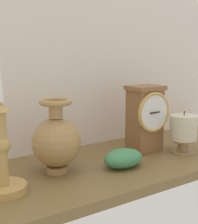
{
  "coord_description": "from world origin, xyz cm",
  "views": [
    {
      "loc": [
        -55.98,
        -68.59,
        29.18
      ],
      "look_at": [
        -9.36,
        0.0,
        14.0
      ],
      "focal_mm": 52.9,
      "sensor_mm": 36.0,
      "label": 1
    }
  ],
  "objects": [
    {
      "name": "back_wall",
      "position": [
        0.0,
        18.5,
        32.5
      ],
      "size": [
        120.0,
        2.0,
        65.0
      ],
      "primitive_type": "cube",
      "color": "silver",
      "rests_on": "ground_plane"
    },
    {
      "name": "ivy_sprig",
      "position": [
        -5.44,
        -5.29,
        2.38
      ],
      "size": [
        10.87,
        7.61,
        4.77
      ],
      "color": "#3F8454",
      "rests_on": "ground_plane"
    },
    {
      "name": "candlestick_tall_left",
      "position": [
        -35.99,
        -3.61,
        10.72
      ],
      "size": [
        9.7,
        9.7,
        37.59
      ],
      "color": "tan",
      "rests_on": "ground_plane"
    },
    {
      "name": "ground_plane",
      "position": [
        0.0,
        0.0,
        -1.2
      ],
      "size": [
        100.0,
        36.0,
        2.4
      ],
      "primitive_type": "cube",
      "color": "brown"
    },
    {
      "name": "brass_vase_bulbous",
      "position": [
        -21.09,
        1.11,
        8.06
      ],
      "size": [
        11.98,
        11.98,
        18.15
      ],
      "color": "#A27B49",
      "rests_on": "ground_plane"
    },
    {
      "name": "mantel_clock",
      "position": [
        8.71,
        2.12,
        10.2
      ],
      "size": [
        11.72,
        8.68,
        19.5
      ],
      "color": "brown",
      "rests_on": "ground_plane"
    },
    {
      "name": "pillar_candle_front",
      "position": [
        17.28,
        -4.82,
        6.43
      ],
      "size": [
        8.0,
        8.0,
        12.22
      ],
      "color": "#9F8155",
      "rests_on": "ground_plane"
    }
  ]
}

